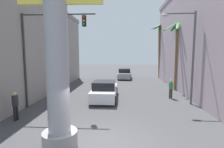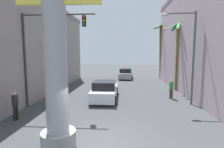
{
  "view_description": "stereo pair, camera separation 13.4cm",
  "coord_description": "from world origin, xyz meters",
  "px_view_note": "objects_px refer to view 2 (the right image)",
  "views": [
    {
      "loc": [
        0.87,
        -7.05,
        3.81
      ],
      "look_at": [
        0.0,
        5.87,
        2.29
      ],
      "focal_mm": 28.0,
      "sensor_mm": 36.0,
      "label": 1
    },
    {
      "loc": [
        1.01,
        -7.04,
        3.81
      ],
      "look_at": [
        0.0,
        5.87,
        2.29
      ],
      "focal_mm": 28.0,
      "sensor_mm": 36.0,
      "label": 2
    }
  ],
  "objects_px": {
    "pedestrian_mid_right": "(171,88)",
    "palm_tree_mid_right": "(178,49)",
    "pedestrian_curb_left": "(15,104)",
    "neon_sign_pole": "(54,14)",
    "street_lamp": "(189,49)",
    "car_lead": "(105,91)",
    "palm_tree_far_right": "(161,45)",
    "car_far": "(126,74)",
    "traffic_light_mast": "(45,43)"
  },
  "relations": [
    {
      "from": "neon_sign_pole",
      "to": "pedestrian_curb_left",
      "type": "bearing_deg",
      "value": 143.13
    },
    {
      "from": "car_far",
      "to": "palm_tree_mid_right",
      "type": "xyz_separation_m",
      "value": [
        5.29,
        -8.31,
        3.56
      ]
    },
    {
      "from": "neon_sign_pole",
      "to": "traffic_light_mast",
      "type": "height_order",
      "value": "neon_sign_pole"
    },
    {
      "from": "street_lamp",
      "to": "palm_tree_mid_right",
      "type": "bearing_deg",
      "value": 81.8
    },
    {
      "from": "neon_sign_pole",
      "to": "palm_tree_far_right",
      "type": "distance_m",
      "value": 22.12
    },
    {
      "from": "traffic_light_mast",
      "to": "car_far",
      "type": "relative_size",
      "value": 1.37
    },
    {
      "from": "neon_sign_pole",
      "to": "car_lead",
      "type": "height_order",
      "value": "neon_sign_pole"
    },
    {
      "from": "neon_sign_pole",
      "to": "palm_tree_mid_right",
      "type": "height_order",
      "value": "neon_sign_pole"
    },
    {
      "from": "car_lead",
      "to": "palm_tree_far_right",
      "type": "bearing_deg",
      "value": 61.35
    },
    {
      "from": "car_lead",
      "to": "pedestrian_curb_left",
      "type": "height_order",
      "value": "pedestrian_curb_left"
    },
    {
      "from": "neon_sign_pole",
      "to": "palm_tree_far_right",
      "type": "xyz_separation_m",
      "value": [
        7.98,
        20.63,
        -0.1
      ]
    },
    {
      "from": "palm_tree_mid_right",
      "to": "car_far",
      "type": "bearing_deg",
      "value": 122.51
    },
    {
      "from": "car_lead",
      "to": "palm_tree_mid_right",
      "type": "bearing_deg",
      "value": 30.17
    },
    {
      "from": "traffic_light_mast",
      "to": "car_lead",
      "type": "xyz_separation_m",
      "value": [
        3.8,
        2.65,
        -3.81
      ]
    },
    {
      "from": "street_lamp",
      "to": "traffic_light_mast",
      "type": "relative_size",
      "value": 1.05
    },
    {
      "from": "pedestrian_mid_right",
      "to": "traffic_light_mast",
      "type": "bearing_deg",
      "value": -160.87
    },
    {
      "from": "street_lamp",
      "to": "traffic_light_mast",
      "type": "height_order",
      "value": "street_lamp"
    },
    {
      "from": "street_lamp",
      "to": "palm_tree_mid_right",
      "type": "distance_m",
      "value": 5.18
    },
    {
      "from": "street_lamp",
      "to": "car_far",
      "type": "bearing_deg",
      "value": 108.73
    },
    {
      "from": "street_lamp",
      "to": "car_lead",
      "type": "bearing_deg",
      "value": 170.61
    },
    {
      "from": "traffic_light_mast",
      "to": "car_lead",
      "type": "bearing_deg",
      "value": 34.87
    },
    {
      "from": "car_lead",
      "to": "car_far",
      "type": "xyz_separation_m",
      "value": [
        1.74,
        12.39,
        0.03
      ]
    },
    {
      "from": "palm_tree_mid_right",
      "to": "pedestrian_curb_left",
      "type": "height_order",
      "value": "palm_tree_mid_right"
    },
    {
      "from": "pedestrian_curb_left",
      "to": "neon_sign_pole",
      "type": "bearing_deg",
      "value": -36.87
    },
    {
      "from": "traffic_light_mast",
      "to": "neon_sign_pole",
      "type": "bearing_deg",
      "value": -60.92
    },
    {
      "from": "palm_tree_far_right",
      "to": "pedestrian_curb_left",
      "type": "height_order",
      "value": "palm_tree_far_right"
    },
    {
      "from": "pedestrian_curb_left",
      "to": "street_lamp",
      "type": "bearing_deg",
      "value": 20.5
    },
    {
      "from": "car_lead",
      "to": "pedestrian_mid_right",
      "type": "relative_size",
      "value": 2.97
    },
    {
      "from": "neon_sign_pole",
      "to": "street_lamp",
      "type": "distance_m",
      "value": 9.95
    },
    {
      "from": "pedestrian_mid_right",
      "to": "palm_tree_mid_right",
      "type": "bearing_deg",
      "value": 67.71
    },
    {
      "from": "palm_tree_far_right",
      "to": "pedestrian_curb_left",
      "type": "bearing_deg",
      "value": -122.78
    },
    {
      "from": "neon_sign_pole",
      "to": "street_lamp",
      "type": "xyz_separation_m",
      "value": [
        7.25,
        6.73,
        -1.11
      ]
    },
    {
      "from": "car_far",
      "to": "palm_tree_mid_right",
      "type": "bearing_deg",
      "value": -57.49
    },
    {
      "from": "palm_tree_mid_right",
      "to": "street_lamp",
      "type": "bearing_deg",
      "value": -98.2
    },
    {
      "from": "palm_tree_mid_right",
      "to": "pedestrian_curb_left",
      "type": "xyz_separation_m",
      "value": [
        -11.56,
        -9.18,
        -3.32
      ]
    },
    {
      "from": "pedestrian_curb_left",
      "to": "car_far",
      "type": "bearing_deg",
      "value": 70.27
    },
    {
      "from": "palm_tree_far_right",
      "to": "pedestrian_mid_right",
      "type": "height_order",
      "value": "palm_tree_far_right"
    },
    {
      "from": "street_lamp",
      "to": "traffic_light_mast",
      "type": "xyz_separation_m",
      "value": [
        -10.09,
        -1.61,
        0.36
      ]
    },
    {
      "from": "neon_sign_pole",
      "to": "palm_tree_far_right",
      "type": "bearing_deg",
      "value": 68.85
    },
    {
      "from": "street_lamp",
      "to": "palm_tree_far_right",
      "type": "distance_m",
      "value": 13.95
    },
    {
      "from": "car_far",
      "to": "pedestrian_mid_right",
      "type": "xyz_separation_m",
      "value": [
        3.87,
        -11.78,
        0.2
      ]
    },
    {
      "from": "neon_sign_pole",
      "to": "pedestrian_mid_right",
      "type": "bearing_deg",
      "value": 51.96
    },
    {
      "from": "street_lamp",
      "to": "palm_tree_mid_right",
      "type": "xyz_separation_m",
      "value": [
        0.74,
        5.13,
        0.14
      ]
    },
    {
      "from": "neon_sign_pole",
      "to": "traffic_light_mast",
      "type": "distance_m",
      "value": 5.91
    },
    {
      "from": "pedestrian_mid_right",
      "to": "car_lead",
      "type": "bearing_deg",
      "value": -173.76
    },
    {
      "from": "car_lead",
      "to": "traffic_light_mast",
      "type": "bearing_deg",
      "value": -145.13
    },
    {
      "from": "traffic_light_mast",
      "to": "pedestrian_mid_right",
      "type": "xyz_separation_m",
      "value": [
        9.41,
        3.26,
        -3.58
      ]
    },
    {
      "from": "palm_tree_mid_right",
      "to": "pedestrian_mid_right",
      "type": "xyz_separation_m",
      "value": [
        -1.42,
        -3.47,
        -3.36
      ]
    },
    {
      "from": "pedestrian_mid_right",
      "to": "pedestrian_curb_left",
      "type": "bearing_deg",
      "value": -150.65
    },
    {
      "from": "neon_sign_pole",
      "to": "palm_tree_mid_right",
      "type": "relative_size",
      "value": 1.68
    }
  ]
}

